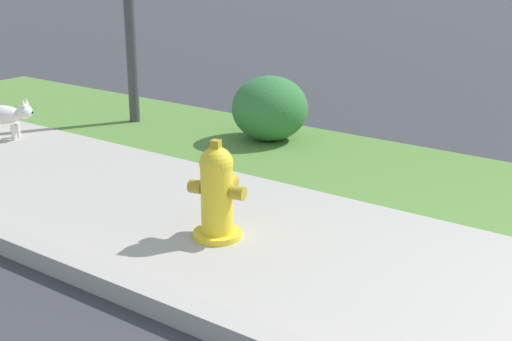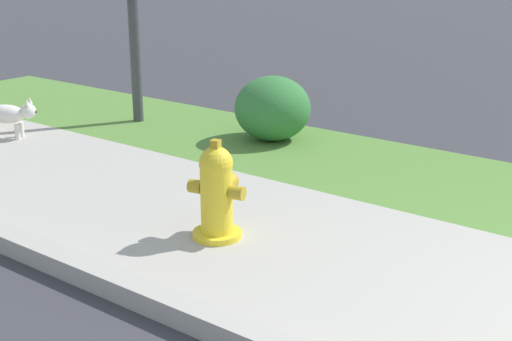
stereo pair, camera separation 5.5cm
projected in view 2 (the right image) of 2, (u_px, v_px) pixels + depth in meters
name	position (u px, v px, depth m)	size (l,w,h in m)	color
fire_hydrant_by_grass_verge	(217.00, 193.00, 4.58)	(0.40, 0.37, 0.67)	yellow
small_white_dog	(9.00, 115.00, 6.92)	(0.48, 0.39, 0.41)	silver
shrub_bush_mid_verge	(273.00, 108.00, 6.87)	(0.74, 0.74, 0.63)	#337538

